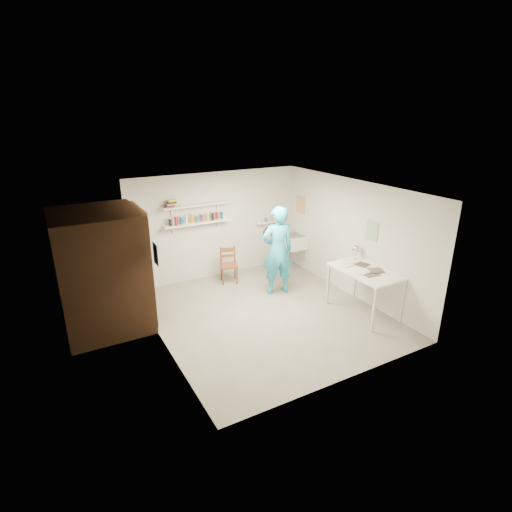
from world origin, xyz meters
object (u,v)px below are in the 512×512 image
man (278,251)px  work_table (364,292)px  desk_lamp (356,249)px  wooden_chair (229,266)px  belfast_sink (293,241)px  wall_clock (271,234)px

man → work_table: size_ratio=1.42×
man → desk_lamp: bearing=148.6°
man → wooden_chair: 1.29m
belfast_sink → desk_lamp: size_ratio=3.64×
wall_clock → desk_lamp: wall_clock is taller
belfast_sink → wooden_chair: belfast_sink is taller
wall_clock → work_table: size_ratio=0.26×
belfast_sink → desk_lamp: (0.11, -2.02, 0.40)m
man → desk_lamp: 1.58m
wall_clock → wooden_chair: size_ratio=0.42×
work_table → desk_lamp: bearing=67.6°
man → wooden_chair: (-0.66, 0.96, -0.54)m
work_table → wooden_chair: bearing=122.3°
wooden_chair → man: bearing=-38.4°
man → work_table: man is taller
belfast_sink → man: (-1.06, -0.96, 0.24)m
man → wooden_chair: man is taller
belfast_sink → wooden_chair: bearing=-180.0°
belfast_sink → wall_clock: 1.44m
man → wooden_chair: bearing=-44.7°
wooden_chair → work_table: size_ratio=0.61×
belfast_sink → wooden_chair: size_ratio=0.75×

